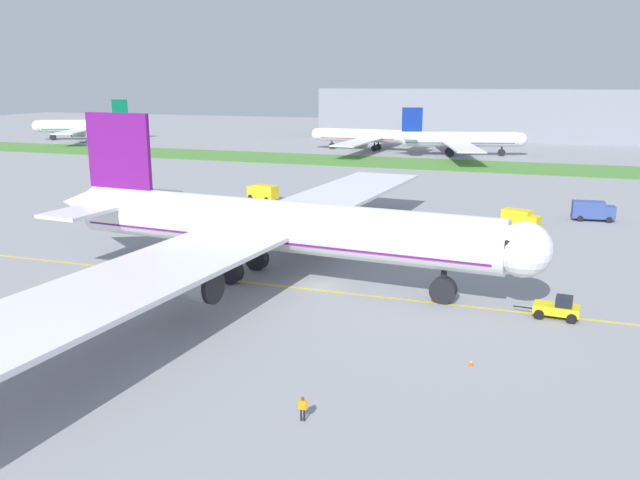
% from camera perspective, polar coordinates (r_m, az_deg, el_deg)
% --- Properties ---
extents(ground_plane, '(600.00, 600.00, 0.00)m').
position_cam_1_polar(ground_plane, '(69.86, 0.02, -3.97)').
color(ground_plane, gray).
rests_on(ground_plane, ground).
extents(apron_taxi_line, '(280.00, 0.36, 0.01)m').
position_cam_1_polar(apron_taxi_line, '(68.50, -0.40, -4.33)').
color(apron_taxi_line, yellow).
rests_on(apron_taxi_line, ground).
extents(grass_median_strip, '(320.00, 24.00, 0.10)m').
position_cam_1_polar(grass_median_strip, '(172.13, 11.93, 6.34)').
color(grass_median_strip, '#4C8438').
rests_on(grass_median_strip, ground).
extents(airliner_foreground, '(57.79, 92.88, 17.50)m').
position_cam_1_polar(airliner_foreground, '(70.78, -4.56, 1.21)').
color(airliner_foreground, white).
rests_on(airliner_foreground, ground).
extents(pushback_tug, '(5.86, 2.63, 2.11)m').
position_cam_1_polar(pushback_tug, '(64.13, 19.87, -5.54)').
color(pushback_tug, yellow).
rests_on(pushback_tug, ground).
extents(ground_crew_wingwalker_port, '(0.58, 0.33, 1.67)m').
position_cam_1_polar(ground_crew_wingwalker_port, '(43.17, -1.52, -14.17)').
color(ground_crew_wingwalker_port, black).
rests_on(ground_crew_wingwalker_port, ground).
extents(traffic_cone_near_nose, '(0.36, 0.36, 0.58)m').
position_cam_1_polar(traffic_cone_near_nose, '(52.27, 12.95, -10.26)').
color(traffic_cone_near_nose, '#F2590C').
rests_on(traffic_cone_near_nose, ground).
extents(service_truck_baggage_loader, '(6.40, 3.02, 3.02)m').
position_cam_1_polar(service_truck_baggage_loader, '(109.91, 22.50, 2.39)').
color(service_truck_baggage_loader, '#33478C').
rests_on(service_truck_baggage_loader, ground).
extents(service_truck_fuel_bowser, '(6.41, 3.93, 2.77)m').
position_cam_1_polar(service_truck_fuel_bowser, '(119.52, -4.97, 4.17)').
color(service_truck_fuel_bowser, yellow).
rests_on(service_truck_fuel_bowser, ground).
extents(service_truck_catering_van, '(5.75, 3.91, 2.89)m').
position_cam_1_polar(service_truck_catering_van, '(99.75, 16.93, 1.73)').
color(service_truck_catering_van, yellow).
rests_on(service_truck_catering_van, ground).
extents(parked_airliner_far_left, '(36.45, 57.69, 14.36)m').
position_cam_1_polar(parked_airliner_far_left, '(254.39, -19.53, 9.23)').
color(parked_airliner_far_left, white).
rests_on(parked_airliner_far_left, ground).
extents(parked_airliner_far_centre, '(38.52, 60.87, 12.83)m').
position_cam_1_polar(parked_airliner_far_centre, '(205.23, 4.39, 8.94)').
color(parked_airliner_far_centre, white).
rests_on(parked_airliner_far_centre, ground).
extents(parked_airliner_far_right, '(38.38, 61.37, 13.55)m').
position_cam_1_polar(parked_airliner_far_right, '(193.80, 11.75, 8.49)').
color(parked_airliner_far_right, white).
rests_on(parked_airliner_far_right, ground).
extents(terminal_building, '(123.39, 20.00, 18.00)m').
position_cam_1_polar(terminal_building, '(250.30, 14.35, 10.47)').
color(terminal_building, gray).
rests_on(terminal_building, ground).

